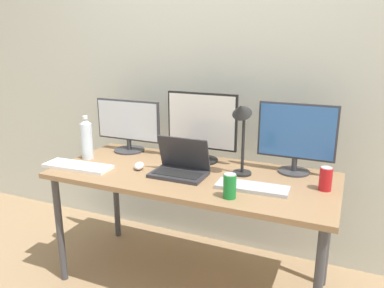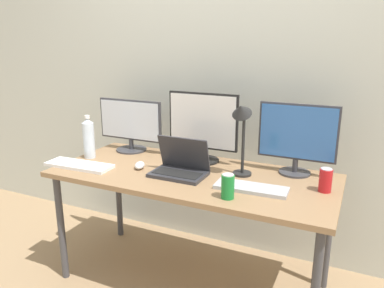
{
  "view_description": "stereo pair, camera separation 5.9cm",
  "coord_description": "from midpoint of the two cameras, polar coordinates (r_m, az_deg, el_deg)",
  "views": [
    {
      "loc": [
        0.83,
        -1.91,
        1.51
      ],
      "look_at": [
        0.0,
        0.0,
        0.92
      ],
      "focal_mm": 35.0,
      "sensor_mm": 36.0,
      "label": 1
    },
    {
      "loc": [
        0.88,
        -1.89,
        1.51
      ],
      "look_at": [
        0.0,
        0.0,
        0.92
      ],
      "focal_mm": 35.0,
      "sensor_mm": 36.0,
      "label": 2
    }
  ],
  "objects": [
    {
      "name": "keyboard_main",
      "position": [
        2.42,
        -16.15,
        -3.11
      ],
      "size": [
        0.44,
        0.17,
        0.02
      ],
      "primitive_type": "cube",
      "rotation": [
        0.0,
        0.0,
        0.04
      ],
      "color": "white",
      "rests_on": "work_desk"
    },
    {
      "name": "desk_lamp",
      "position": [
        2.09,
        8.36,
        2.86
      ],
      "size": [
        0.11,
        0.18,
        0.45
      ],
      "color": "black",
      "rests_on": "work_desk"
    },
    {
      "name": "laptop_silver",
      "position": [
        2.18,
        -1.0,
        -3.37
      ],
      "size": [
        0.32,
        0.21,
        0.22
      ],
      "color": "#2D2D33",
      "rests_on": "work_desk"
    },
    {
      "name": "monitor_left",
      "position": [
        2.65,
        -8.77,
        2.98
      ],
      "size": [
        0.49,
        0.21,
        0.36
      ],
      "color": "#38383D",
      "rests_on": "work_desk"
    },
    {
      "name": "mouse_by_keyboard",
      "position": [
        2.31,
        -7.26,
        -3.24
      ],
      "size": [
        0.09,
        0.12,
        0.04
      ],
      "primitive_type": "ellipsoid",
      "rotation": [
        0.0,
        0.0,
        0.4
      ],
      "color": "silver",
      "rests_on": "work_desk"
    },
    {
      "name": "soda_can_by_laptop",
      "position": [
        2.07,
        20.45,
        -5.19
      ],
      "size": [
        0.07,
        0.07,
        0.13
      ],
      "color": "red",
      "rests_on": "work_desk"
    },
    {
      "name": "monitor_center",
      "position": [
        2.37,
        2.35,
        2.75
      ],
      "size": [
        0.46,
        0.21,
        0.45
      ],
      "color": "black",
      "rests_on": "work_desk"
    },
    {
      "name": "work_desk",
      "position": [
        2.24,
        0.75,
        -6.0
      ],
      "size": [
        1.66,
        0.73,
        0.74
      ],
      "color": "#424247",
      "rests_on": "ground"
    },
    {
      "name": "soda_can_near_keyboard",
      "position": [
        1.87,
        6.38,
        -6.44
      ],
      "size": [
        0.07,
        0.07,
        0.13
      ],
      "color": "#197F33",
      "rests_on": "work_desk"
    },
    {
      "name": "monitor_right",
      "position": [
        2.24,
        16.47,
        1.07
      ],
      "size": [
        0.45,
        0.18,
        0.42
      ],
      "color": "#38383D",
      "rests_on": "work_desk"
    },
    {
      "name": "ground_plane",
      "position": [
        2.57,
        0.7,
        -20.16
      ],
      "size": [
        16.0,
        16.0,
        0.0
      ],
      "primitive_type": "plane",
      "color": "#9E7F5B"
    },
    {
      "name": "wall_back",
      "position": [
        2.64,
        6.19,
        11.15
      ],
      "size": [
        7.0,
        0.08,
        2.6
      ],
      "primitive_type": "cube",
      "color": "silver",
      "rests_on": "ground"
    },
    {
      "name": "keyboard_aux",
      "position": [
        2.01,
        9.82,
        -6.63
      ],
      "size": [
        0.39,
        0.15,
        0.02
      ],
      "primitive_type": "cube",
      "rotation": [
        0.0,
        0.0,
        0.04
      ],
      "color": "#B2B2B7",
      "rests_on": "work_desk"
    },
    {
      "name": "water_bottle",
      "position": [
        2.56,
        -14.84,
        0.85
      ],
      "size": [
        0.08,
        0.08,
        0.29
      ],
      "color": "silver",
      "rests_on": "work_desk"
    }
  ]
}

